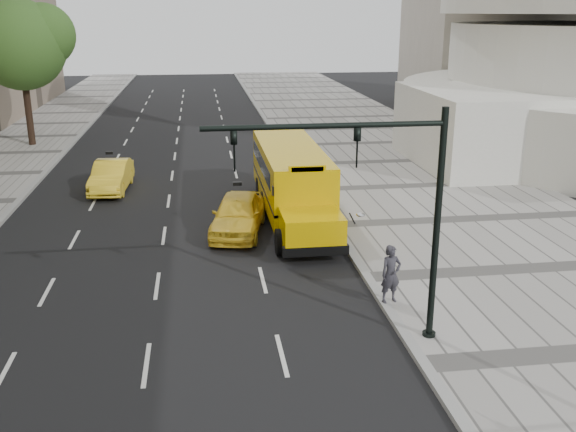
{
  "coord_description": "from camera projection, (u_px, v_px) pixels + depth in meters",
  "views": [
    {
      "loc": [
        0.6,
        -24.83,
        8.63
      ],
      "look_at": [
        3.5,
        -4.0,
        1.9
      ],
      "focal_mm": 40.0,
      "sensor_mm": 36.0,
      "label": 1
    }
  ],
  "objects": [
    {
      "name": "ground",
      "position": [
        189.0,
        234.0,
        25.97
      ],
      "size": [
        140.0,
        140.0,
        0.0
      ],
      "primitive_type": "plane",
      "color": "black",
      "rests_on": "ground"
    },
    {
      "name": "curb_museum",
      "position": [
        334.0,
        226.0,
        26.74
      ],
      "size": [
        0.3,
        140.0,
        0.15
      ],
      "primitive_type": "cube",
      "color": "gray",
      "rests_on": "ground"
    },
    {
      "name": "taxi_far",
      "position": [
        111.0,
        176.0,
        32.11
      ],
      "size": [
        1.85,
        4.64,
        1.5
      ],
      "primitive_type": "imported",
      "rotation": [
        0.0,
        0.0,
        -0.06
      ],
      "color": "yellow",
      "rests_on": "ground"
    },
    {
      "name": "taxi_near",
      "position": [
        238.0,
        214.0,
        25.94
      ],
      "size": [
        2.8,
        5.0,
        1.6
      ],
      "primitive_type": "imported",
      "rotation": [
        0.0,
        0.0,
        -0.2
      ],
      "color": "yellow",
      "rests_on": "ground"
    },
    {
      "name": "school_bus",
      "position": [
        291.0,
        176.0,
        28.04
      ],
      "size": [
        2.96,
        11.56,
        3.19
      ],
      "color": "#D8A900",
      "rests_on": "ground"
    },
    {
      "name": "pedestrian",
      "position": [
        391.0,
        274.0,
        19.36
      ],
      "size": [
        0.74,
        0.57,
        1.81
      ],
      "primitive_type": "imported",
      "rotation": [
        0.0,
        0.0,
        0.23
      ],
      "color": "#2F2E35",
      "rests_on": "sidewalk_museum"
    },
    {
      "name": "tree_c",
      "position": [
        22.0,
        44.0,
        40.86
      ],
      "size": [
        6.45,
        5.73,
        9.45
      ],
      "color": "black",
      "rests_on": "ground"
    },
    {
      "name": "traffic_signal",
      "position": [
        386.0,
        199.0,
        16.19
      ],
      "size": [
        6.18,
        0.36,
        6.4
      ],
      "color": "black",
      "rests_on": "ground"
    },
    {
      "name": "sidewalk_museum",
      "position": [
        471.0,
        220.0,
        27.52
      ],
      "size": [
        12.0,
        140.0,
        0.15
      ],
      "primitive_type": "cube",
      "color": "#9B9792",
      "rests_on": "ground"
    }
  ]
}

